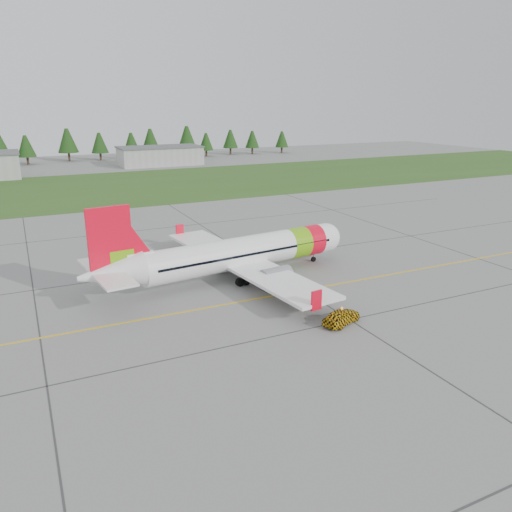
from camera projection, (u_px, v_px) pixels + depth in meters
ground at (247, 342)px, 40.08m from camera, size 320.00×320.00×0.00m
aircraft at (238, 254)px, 54.14m from camera, size 31.05×28.82×9.42m
follow_me_car at (342, 302)px, 42.84m from camera, size 1.85×2.00×4.01m
grass_strip at (93, 189)px, 110.69m from camera, size 320.00×50.00×0.03m
taxi_guideline at (212, 307)px, 46.97m from camera, size 120.00×0.25×0.02m
hangar_east at (160, 156)px, 151.25m from camera, size 24.00×12.00×5.20m
treeline at (65, 146)px, 157.44m from camera, size 160.00×8.00×10.00m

